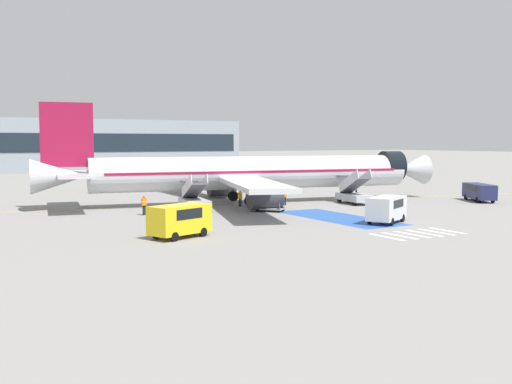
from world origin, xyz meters
name	(u,v)px	position (x,y,z in m)	size (l,w,h in m)	color
ground_plane	(261,203)	(0.00, 0.00, 0.00)	(600.00, 600.00, 0.00)	gray
apron_leadline_yellow	(256,203)	(-0.55, 0.07, 0.00)	(0.20, 79.11, 0.01)	gold
apron_stand_patch_blue	(339,218)	(-0.55, -14.49, 0.00)	(4.91, 13.30, 0.01)	#2856A8
apron_walkway_bar_0	(387,237)	(-4.15, -24.62, 0.00)	(0.44, 3.60, 0.01)	silver
apron_walkway_bar_1	(399,236)	(-2.95, -24.62, 0.00)	(0.44, 3.60, 0.01)	silver
apron_walkway_bar_2	(412,234)	(-1.75, -24.62, 0.00)	(0.44, 3.60, 0.01)	silver
apron_walkway_bar_3	(424,233)	(-0.55, -24.62, 0.00)	(0.44, 3.60, 0.01)	silver
apron_walkway_bar_4	(436,232)	(0.65, -24.62, 0.00)	(0.44, 3.60, 0.01)	silver
apron_walkway_bar_5	(447,231)	(1.85, -24.62, 0.00)	(0.44, 3.60, 0.01)	silver
airliner	(249,173)	(-1.27, 0.20, 3.23)	(44.26, 35.75, 10.42)	silver
boarding_stairs_forward	(354,195)	(8.20, -5.87, 0.96)	(3.01, 5.49, 3.78)	#ADB2BA
boarding_stairs_aft	(194,200)	(-9.08, -2.80, 0.94)	(3.01, 5.49, 3.60)	#ADB2BA
fuel_tanker	(112,176)	(-8.96, 25.56, 1.83)	(2.71, 10.16, 3.59)	#38383D
service_van_0	(479,191)	(21.91, -10.76, 1.18)	(4.13, 5.61, 1.95)	#1E234C
service_van_1	(180,218)	(-16.78, -17.65, 1.36)	(4.79, 3.40, 2.28)	yellow
service_van_2	(387,207)	(0.80, -19.09, 1.29)	(4.88, 3.90, 2.16)	silver
baggage_cart	(270,209)	(-3.31, -7.49, 0.26)	(2.79, 2.97, 0.87)	gray
ground_crew_0	(144,204)	(-14.69, -4.26, 1.05)	(0.44, 0.26, 1.81)	black
ground_crew_1	(285,196)	(0.86, -3.51, 1.00)	(0.44, 0.25, 1.74)	#191E38
ground_crew_2	(240,197)	(-3.77, -2.30, 0.97)	(0.46, 0.47, 1.69)	#191E38
traffic_cone_0	(176,219)	(-14.06, -10.17, 0.25)	(0.46, 0.46, 0.51)	orange
terminal_building	(70,145)	(-2.26, 80.84, 5.79)	(79.39, 12.10, 11.57)	#89939E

